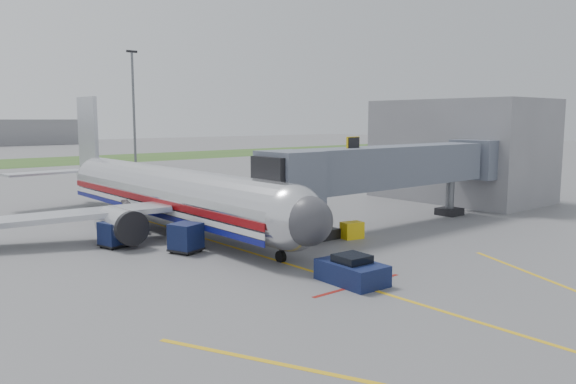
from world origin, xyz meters
TOP-DOWN VIEW (x-y plane):
  - ground at (0.00, 0.00)m, footprint 400.00×400.00m
  - apron_markings at (0.00, -7.40)m, footprint 21.52×50.00m
  - airliner at (0.00, 15.25)m, footprint 32.10×35.67m
  - jet_bridge at (12.86, 5.00)m, footprint 25.30×4.00m
  - terminal at (30.00, 10.00)m, footprint 10.00×16.00m
  - light_mast_right at (25.00, 75.00)m, footprint 2.00×0.44m
  - pushback_tug at (0.08, -3.50)m, footprint 2.28×3.55m
  - baggage_cart_a at (-3.00, 7.52)m, footprint 2.13×2.13m
  - baggage_cart_b at (-5.80, 11.72)m, footprint 1.85×1.85m
  - baggage_cart_c at (-3.00, 16.00)m, footprint 1.90×1.90m
  - belt_loader at (-2.49, 16.04)m, footprint 2.07×4.24m
  - ground_power_cart at (7.73, 3.77)m, footprint 1.59×1.23m

SIDE VIEW (x-z plane):
  - ground at x=0.00m, z-range 0.00..0.00m
  - apron_markings at x=0.00m, z-range 0.00..0.01m
  - belt_loader at x=-2.49m, z-range -0.50..1.50m
  - ground_power_cart at x=7.73m, z-range -0.01..1.14m
  - pushback_tug at x=0.08m, z-range -0.12..1.32m
  - baggage_cart_b at x=-5.80m, z-range 0.02..1.66m
  - baggage_cart_a at x=-3.00m, z-range 0.02..1.82m
  - baggage_cart_c at x=-3.00m, z-range 0.02..1.87m
  - airliner at x=0.00m, z-range -2.48..7.77m
  - jet_bridge at x=12.86m, z-range 1.02..7.92m
  - terminal at x=30.00m, z-range 0.00..10.00m
  - light_mast_right at x=25.00m, z-range 0.58..20.98m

